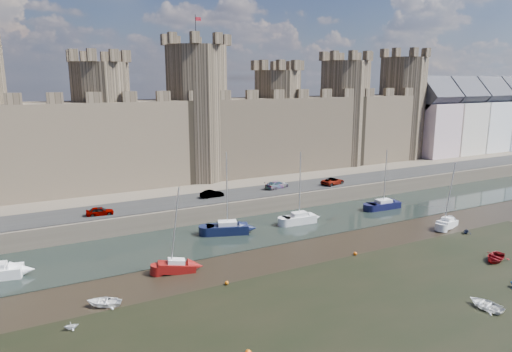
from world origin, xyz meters
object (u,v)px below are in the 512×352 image
object	(u,v)px
car_1	(212,194)
sailboat_4	(176,266)
car_0	(100,211)
car_2	(277,185)
car_3	(333,181)
sailboat_1	(227,228)
sailboat_2	(299,218)
sailboat_5	(447,223)
sailboat_3	(384,205)

from	to	relation	value
car_1	sailboat_4	bearing A→B (deg)	146.20
car_0	car_2	world-z (taller)	car_2
car_3	sailboat_1	size ratio (longest dim) A/B	0.41
sailboat_1	sailboat_2	bearing A→B (deg)	15.27
sailboat_1	sailboat_5	size ratio (longest dim) A/B	1.20
sailboat_5	car_2	bearing A→B (deg)	103.69
car_0	sailboat_4	distance (m)	17.26
sailboat_3	sailboat_4	distance (m)	37.01
sailboat_4	sailboat_5	xyz separation A→B (m)	(37.55, -2.89, -0.02)
car_0	sailboat_3	distance (m)	42.05
sailboat_3	sailboat_5	xyz separation A→B (m)	(1.41, -10.86, -0.07)
car_2	car_3	xyz separation A→B (m)	(9.67, -2.05, -0.03)
sailboat_2	sailboat_3	xyz separation A→B (m)	(15.73, 0.13, -0.08)
car_2	sailboat_1	distance (m)	16.89
sailboat_3	sailboat_4	bearing A→B (deg)	-164.82
car_2	sailboat_4	bearing A→B (deg)	112.70
car_3	sailboat_2	bearing A→B (deg)	111.27
car_3	car_0	bearing A→B (deg)	76.24
car_2	sailboat_2	distance (m)	11.31
car_2	sailboat_4	distance (m)	29.69
car_0	car_3	distance (m)	37.68
sailboat_3	car_0	bearing A→B (deg)	171.24
car_1	sailboat_1	distance (m)	9.96
car_1	sailboat_5	distance (m)	33.58
car_1	car_3	xyz separation A→B (m)	(21.26, -1.51, 0.03)
sailboat_3	sailboat_5	distance (m)	10.95
car_0	car_2	distance (m)	28.10
car_2	sailboat_5	size ratio (longest dim) A/B	0.49
car_2	sailboat_1	bearing A→B (deg)	110.86
car_1	sailboat_4	distance (m)	21.50
car_0	sailboat_3	xyz separation A→B (m)	(41.14, -8.37, -2.35)
car_2	sailboat_3	bearing A→B (deg)	-145.22
sailboat_1	sailboat_4	xyz separation A→B (m)	(-9.67, -8.51, -0.15)
sailboat_5	car_0	bearing A→B (deg)	135.28
car_0	sailboat_4	world-z (taller)	sailboat_4
car_2	sailboat_3	xyz separation A→B (m)	(13.13, -10.63, -2.41)
car_3	car_1	bearing A→B (deg)	71.87
sailboat_3	sailboat_5	size ratio (longest dim) A/B	1.03
car_3	sailboat_1	world-z (taller)	sailboat_1
car_0	sailboat_5	size ratio (longest dim) A/B	0.38
sailboat_2	car_3	bearing A→B (deg)	39.19
car_3	sailboat_1	distance (m)	24.49
car_2	sailboat_2	bearing A→B (deg)	150.16
car_2	sailboat_3	size ratio (longest dim) A/B	0.48
car_0	sailboat_1	size ratio (longest dim) A/B	0.32
car_1	sailboat_3	xyz separation A→B (m)	(24.72, -10.09, -2.34)
car_0	sailboat_2	xyz separation A→B (m)	(25.41, -8.50, -2.27)
car_2	sailboat_4	xyz separation A→B (m)	(-23.01, -18.60, -2.45)
sailboat_1	car_3	bearing A→B (deg)	38.07
car_3	sailboat_2	world-z (taller)	sailboat_2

